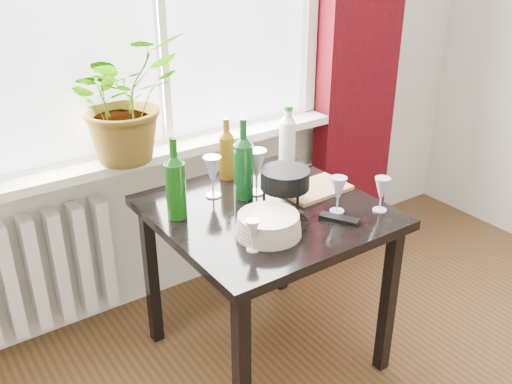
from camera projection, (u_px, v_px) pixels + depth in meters
windowsill at (174, 148)px, 2.64m from camera, size 1.72×0.20×0.04m
curtain at (362, 22)px, 2.99m from camera, size 0.50×0.12×2.56m
radiator at (22, 278)px, 2.47m from camera, size 0.80×0.10×0.55m
table at (266, 228)px, 2.32m from camera, size 0.85×0.85×0.74m
potted_plant at (123, 99)px, 2.36m from camera, size 0.55×0.50×0.53m
wine_bottle_left at (175, 178)px, 2.14m from camera, size 0.10×0.10×0.33m
wine_bottle_right at (243, 159)px, 2.30m from camera, size 0.09×0.09×0.34m
bottle_amber at (227, 148)px, 2.49m from camera, size 0.09×0.09×0.28m
cleaning_bottle at (287, 133)px, 2.67m from camera, size 0.10×0.10×0.27m
wineglass_front_right at (338, 195)px, 2.22m from camera, size 0.08×0.08×0.15m
wineglass_far_right at (381, 194)px, 2.23m from camera, size 0.08×0.08×0.15m
wineglass_back_center at (256, 171)px, 2.36m from camera, size 0.10×0.10×0.20m
wineglass_back_left at (213, 176)px, 2.34m from camera, size 0.10×0.10×0.18m
wineglass_front_left at (253, 235)px, 1.96m from camera, size 0.05×0.05×0.12m
plate_stack at (268, 225)px, 2.07m from camera, size 0.31×0.31×0.08m
fondue_pot at (285, 187)px, 2.28m from camera, size 0.26×0.23×0.15m
tv_remote at (339, 219)px, 2.18m from camera, size 0.11×0.15×0.02m
cutting_board at (315, 189)px, 2.42m from camera, size 0.30×0.20×0.02m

